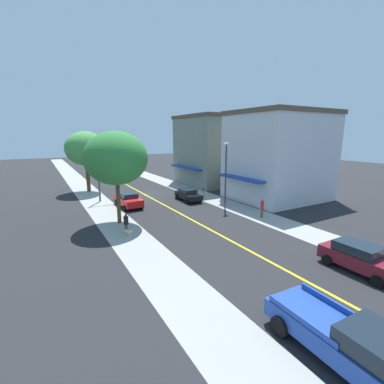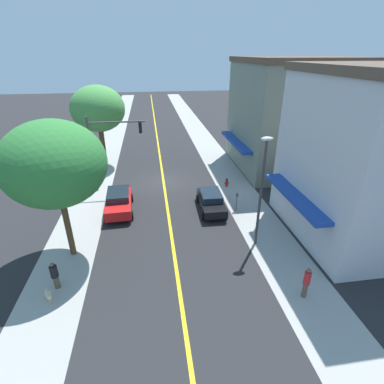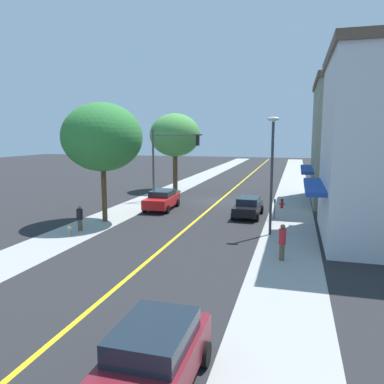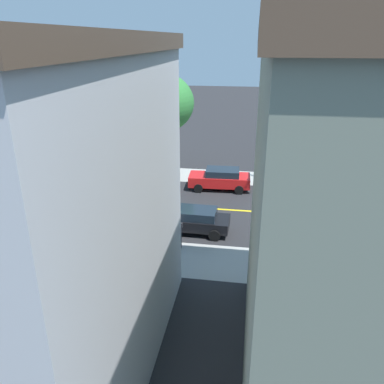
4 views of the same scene
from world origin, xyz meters
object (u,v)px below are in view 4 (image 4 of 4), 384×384
object	(u,v)px
street_tree_left_near	(159,103)
street_tree_right_corner	(378,107)
traffic_light_mast	(279,131)
black_sedan_left_curb	(194,220)
street_lamp	(95,167)
fire_hydrant	(264,251)
small_dog	(118,167)
parking_meter	(181,232)
pedestrian_red_shirt	(12,227)
pedestrian_black_shirt	(128,163)
red_sedan_right_curb	(220,178)

from	to	relation	value
street_tree_left_near	street_tree_right_corner	distance (m)	15.83
traffic_light_mast	black_sedan_left_curb	xyz separation A→B (m)	(-7.91, 4.85, -3.53)
traffic_light_mast	street_lamp	size ratio (longest dim) A/B	0.93
fire_hydrant	black_sedan_left_curb	world-z (taller)	black_sedan_left_curb
small_dog	parking_meter	bearing A→B (deg)	95.44
parking_meter	street_lamp	size ratio (longest dim) A/B	0.21
pedestrian_red_shirt	small_dog	xyz separation A→B (m)	(12.57, -1.55, -0.54)
pedestrian_red_shirt	pedestrian_black_shirt	bearing A→B (deg)	150.72
pedestrian_red_shirt	parking_meter	bearing A→B (deg)	77.36
parking_meter	traffic_light_mast	distance (m)	11.63
street_tree_left_near	small_dog	bearing A→B (deg)	84.67
fire_hydrant	pedestrian_red_shirt	size ratio (longest dim) A/B	0.46
street_tree_right_corner	parking_meter	bearing A→B (deg)	133.26
street_tree_right_corner	traffic_light_mast	size ratio (longest dim) A/B	1.27
traffic_light_mast	black_sedan_left_curb	world-z (taller)	traffic_light_mast
street_tree_right_corner	parking_meter	size ratio (longest dim) A/B	5.67
red_sedan_right_curb	pedestrian_black_shirt	xyz separation A→B (m)	(2.59, 7.89, 0.01)
pedestrian_black_shirt	pedestrian_red_shirt	size ratio (longest dim) A/B	0.89
traffic_light_mast	black_sedan_left_curb	bearing A→B (deg)	-31.50
parking_meter	pedestrian_black_shirt	size ratio (longest dim) A/B	0.92
street_lamp	pedestrian_black_shirt	distance (m)	12.26
street_tree_left_near	parking_meter	size ratio (longest dim) A/B	5.59
parking_meter	black_sedan_left_curb	distance (m)	1.97
traffic_light_mast	black_sedan_left_curb	distance (m)	9.93
parking_meter	street_lamp	distance (m)	5.52
parking_meter	street_lamp	xyz separation A→B (m)	(0.01, 4.41, 3.32)
street_tree_right_corner	pedestrian_red_shirt	xyz separation A→B (m)	(-12.19, 21.12, -4.97)
red_sedan_right_curb	small_dog	distance (m)	9.22
street_lamp	red_sedan_right_curb	bearing A→B (deg)	-32.32
fire_hydrant	small_dog	xyz separation A→B (m)	(12.07, 11.88, 0.00)
black_sedan_left_curb	street_tree_right_corner	bearing A→B (deg)	-139.65
red_sedan_right_curb	black_sedan_left_curb	distance (m)	7.10
street_tree_left_near	red_sedan_right_curb	size ratio (longest dim) A/B	1.80
parking_meter	red_sedan_right_curb	bearing A→B (deg)	-8.01
street_tree_left_near	pedestrian_black_shirt	distance (m)	5.73
street_lamp	red_sedan_right_curb	world-z (taller)	street_lamp
fire_hydrant	traffic_light_mast	distance (m)	10.95
street_tree_left_near	parking_meter	xyz separation A→B (m)	(-11.36, -3.80, -4.85)
parking_meter	red_sedan_right_curb	xyz separation A→B (m)	(8.97, -1.26, -0.14)
street_tree_right_corner	black_sedan_left_curb	size ratio (longest dim) A/B	1.97
traffic_light_mast	street_lamp	xyz separation A→B (m)	(-9.82, 9.64, -0.01)
street_tree_right_corner	traffic_light_mast	world-z (taller)	street_tree_right_corner
street_tree_right_corner	pedestrian_red_shirt	distance (m)	24.89
pedestrian_black_shirt	pedestrian_red_shirt	bearing A→B (deg)	68.37
parking_meter	fire_hydrant	bearing A→B (deg)	-94.77
street_tree_right_corner	pedestrian_black_shirt	distance (m)	19.35
red_sedan_right_curb	pedestrian_black_shirt	world-z (taller)	pedestrian_black_shirt
street_lamp	red_sedan_right_curb	size ratio (longest dim) A/B	1.55
street_tree_right_corner	parking_meter	world-z (taller)	street_tree_right_corner
street_lamp	small_dog	distance (m)	12.71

